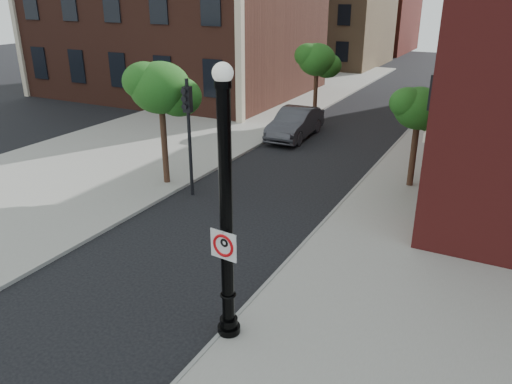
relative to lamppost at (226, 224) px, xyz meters
The scene contains 15 objects.
ground 3.55m from the lamppost, behind, with size 120.00×120.00×0.00m, color black.
sidewalk_right 10.98m from the lamppost, 69.00° to the left, with size 8.00×60.00×0.12m, color gray.
sidewalk_left 21.31m from the lamppost, 121.97° to the left, with size 10.00×50.00×0.12m, color gray.
curb_edge 10.30m from the lamppost, 90.80° to the left, with size 0.10×60.00×0.14m, color gray.
bg_building_tan_a 46.27m from the lamppost, 107.90° to the left, with size 12.00×12.00×12.00m, color #846648.
bg_building_red 59.68m from the lamppost, 103.76° to the left, with size 12.00×12.00×10.00m, color maroon.
lamppost is the anchor object (origin of this frame).
no_parking_sign 0.44m from the lamppost, 84.36° to the right, with size 0.64×0.11×0.64m.
parked_car 16.74m from the lamppost, 108.38° to the left, with size 1.65×4.73×1.56m, color #323237.
traffic_signal_left 8.61m from the lamppost, 129.97° to the left, with size 0.30×0.37×4.39m.
traffic_signal_right 8.62m from the lamppost, 72.30° to the left, with size 0.36×0.44×5.21m.
utility_pole 10.34m from the lamppost, 75.38° to the left, with size 0.11×0.11×5.31m, color #999999.
street_tree_a 10.01m from the lamppost, 134.74° to the left, with size 2.69×2.43×4.85m.
street_tree_b 20.12m from the lamppost, 105.89° to the left, with size 2.51×2.27×4.53m.
street_tree_c 11.37m from the lamppost, 81.37° to the left, with size 2.20×1.99×3.97m.
Camera 1 is at (7.01, -7.83, 7.26)m, focal length 35.00 mm.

